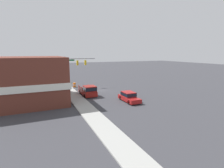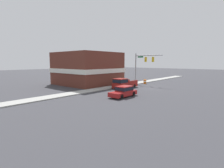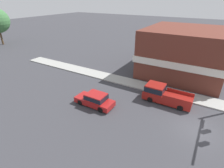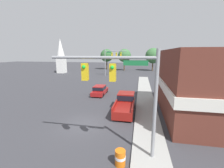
# 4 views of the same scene
# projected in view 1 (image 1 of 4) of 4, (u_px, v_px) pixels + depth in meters

# --- Properties ---
(ground_plane) EXTENTS (200.00, 200.00, 0.00)m
(ground_plane) POSITION_uv_depth(u_px,v_px,m) (98.00, 89.00, 36.02)
(ground_plane) COLOR #38383D
(sidewalk_curb) EXTENTS (2.40, 60.00, 0.14)m
(sidewalk_curb) POSITION_uv_depth(u_px,v_px,m) (70.00, 92.00, 33.73)
(sidewalk_curb) COLOR #9E9E99
(sidewalk_curb) RESTS_ON ground
(near_signal_assembly) EXTENTS (6.48, 0.49, 6.74)m
(near_signal_assembly) POSITION_uv_depth(u_px,v_px,m) (75.00, 65.00, 36.81)
(near_signal_assembly) COLOR gray
(near_signal_assembly) RESTS_ON ground
(car_lead) EXTENTS (1.79, 4.43, 1.49)m
(car_lead) POSITION_uv_depth(u_px,v_px,m) (129.00, 97.00, 27.14)
(car_lead) COLOR black
(car_lead) RESTS_ON ground
(pickup_truck_parked) EXTENTS (2.02, 5.37, 1.90)m
(pickup_truck_parked) POSITION_uv_depth(u_px,v_px,m) (88.00, 90.00, 30.75)
(pickup_truck_parked) COLOR black
(pickup_truck_parked) RESTS_ON ground
(construction_barrel) EXTENTS (0.64, 0.64, 0.96)m
(construction_barrel) POSITION_uv_depth(u_px,v_px,m) (74.00, 85.00, 38.40)
(construction_barrel) COLOR orange
(construction_barrel) RESTS_ON ground
(corner_brick_building) EXTENTS (12.09, 11.61, 6.88)m
(corner_brick_building) POSITION_uv_depth(u_px,v_px,m) (24.00, 80.00, 26.36)
(corner_brick_building) COLOR brown
(corner_brick_building) RESTS_ON ground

